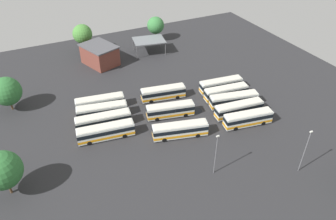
{
  "coord_description": "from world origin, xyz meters",
  "views": [
    {
      "loc": [
        -26.92,
        -53.89,
        45.11
      ],
      "look_at": [
        -0.53,
        0.8,
        1.45
      ],
      "focal_mm": 34.15,
      "sensor_mm": 36.0,
      "label": 1
    }
  ],
  "objects_px": {
    "bus_row1_slot0": "(180,130)",
    "tree_east_edge": "(2,170)",
    "bus_row0_slot2": "(103,121)",
    "bus_row2_slot1": "(239,109)",
    "depot_building": "(100,55)",
    "maintenance_shelter": "(149,40)",
    "bus_row0_slot3": "(102,111)",
    "bus_row2_slot2": "(234,100)",
    "bus_row1_slot2": "(170,110)",
    "tree_south_edge": "(7,91)",
    "bus_row1_slot4": "(163,93)",
    "tree_northeast": "(82,34)",
    "bus_row2_slot3": "(226,92)",
    "tree_north_edge": "(156,25)",
    "lamp_post_mid_lot": "(305,150)",
    "bus_row0_slot4": "(100,103)",
    "bus_row2_slot4": "(221,85)",
    "lamp_post_near_entrance": "(216,153)",
    "bus_row2_slot0": "(248,119)",
    "bus_row0_slot1": "(106,132)"
  },
  "relations": [
    {
      "from": "bus_row1_slot4",
      "to": "tree_south_edge",
      "type": "bearing_deg",
      "value": 161.35
    },
    {
      "from": "depot_building",
      "to": "lamp_post_near_entrance",
      "type": "bearing_deg",
      "value": -82.66
    },
    {
      "from": "bus_row0_slot1",
      "to": "bus_row2_slot2",
      "type": "distance_m",
      "value": 31.72
    },
    {
      "from": "bus_row1_slot2",
      "to": "lamp_post_near_entrance",
      "type": "xyz_separation_m",
      "value": [
        -0.46,
        -19.65,
        3.22
      ]
    },
    {
      "from": "bus_row1_slot0",
      "to": "depot_building",
      "type": "xyz_separation_m",
      "value": [
        -5.95,
        40.49,
        1.22
      ]
    },
    {
      "from": "bus_row0_slot3",
      "to": "tree_south_edge",
      "type": "relative_size",
      "value": 1.39
    },
    {
      "from": "bus_row1_slot0",
      "to": "depot_building",
      "type": "bearing_deg",
      "value": 98.36
    },
    {
      "from": "bus_row1_slot0",
      "to": "bus_row0_slot4",
      "type": "bearing_deg",
      "value": 125.62
    },
    {
      "from": "bus_row0_slot2",
      "to": "tree_north_edge",
      "type": "bearing_deg",
      "value": 52.29
    },
    {
      "from": "tree_east_edge",
      "to": "bus_row1_slot4",
      "type": "bearing_deg",
      "value": 22.71
    },
    {
      "from": "maintenance_shelter",
      "to": "tree_south_edge",
      "type": "xyz_separation_m",
      "value": [
        -42.3,
        -14.6,
        0.91
      ]
    },
    {
      "from": "depot_building",
      "to": "tree_north_edge",
      "type": "xyz_separation_m",
      "value": [
        22.16,
        8.72,
        2.42
      ]
    },
    {
      "from": "bus_row0_slot3",
      "to": "bus_row2_slot4",
      "type": "distance_m",
      "value": 31.35
    },
    {
      "from": "tree_east_edge",
      "to": "maintenance_shelter",
      "type": "bearing_deg",
      "value": 43.3
    },
    {
      "from": "lamp_post_mid_lot",
      "to": "maintenance_shelter",
      "type": "bearing_deg",
      "value": 95.13
    },
    {
      "from": "bus_row0_slot3",
      "to": "tree_north_edge",
      "type": "relative_size",
      "value": 1.43
    },
    {
      "from": "bus_row0_slot2",
      "to": "lamp_post_mid_lot",
      "type": "height_order",
      "value": "lamp_post_mid_lot"
    },
    {
      "from": "bus_row0_slot3",
      "to": "lamp_post_mid_lot",
      "type": "distance_m",
      "value": 43.85
    },
    {
      "from": "bus_row0_slot2",
      "to": "bus_row2_slot0",
      "type": "xyz_separation_m",
      "value": [
        29.45,
        -13.37,
        -0.0
      ]
    },
    {
      "from": "bus_row0_slot3",
      "to": "bus_row2_slot2",
      "type": "xyz_separation_m",
      "value": [
        30.24,
        -9.42,
        0.0
      ]
    },
    {
      "from": "bus_row0_slot2",
      "to": "bus_row1_slot4",
      "type": "bearing_deg",
      "value": 15.22
    },
    {
      "from": "depot_building",
      "to": "lamp_post_near_entrance",
      "type": "height_order",
      "value": "lamp_post_near_entrance"
    },
    {
      "from": "bus_row2_slot0",
      "to": "bus_row2_slot4",
      "type": "height_order",
      "value": "same"
    },
    {
      "from": "bus_row0_slot3",
      "to": "depot_building",
      "type": "bearing_deg",
      "value": 74.9
    },
    {
      "from": "bus_row2_slot2",
      "to": "bus_row2_slot4",
      "type": "distance_m",
      "value": 7.28
    },
    {
      "from": "bus_row2_slot3",
      "to": "tree_south_edge",
      "type": "xyz_separation_m",
      "value": [
        -49.31,
        18.47,
        3.33
      ]
    },
    {
      "from": "bus_row0_slot4",
      "to": "lamp_post_mid_lot",
      "type": "relative_size",
      "value": 1.21
    },
    {
      "from": "bus_row1_slot2",
      "to": "bus_row2_slot0",
      "type": "distance_m",
      "value": 17.72
    },
    {
      "from": "bus_row2_slot1",
      "to": "depot_building",
      "type": "xyz_separation_m",
      "value": [
        -21.93,
        39.57,
        1.22
      ]
    },
    {
      "from": "bus_row1_slot2",
      "to": "maintenance_shelter",
      "type": "xyz_separation_m",
      "value": [
        9.04,
        33.85,
        2.42
      ]
    },
    {
      "from": "depot_building",
      "to": "lamp_post_mid_lot",
      "type": "xyz_separation_m",
      "value": [
        21.69,
        -59.31,
        2.29
      ]
    },
    {
      "from": "bus_row1_slot0",
      "to": "tree_south_edge",
      "type": "relative_size",
      "value": 1.43
    },
    {
      "from": "bus_row0_slot4",
      "to": "bus_row2_slot1",
      "type": "distance_m",
      "value": 33.02
    },
    {
      "from": "bus_row1_slot0",
      "to": "tree_east_edge",
      "type": "bearing_deg",
      "value": -178.94
    },
    {
      "from": "bus_row0_slot2",
      "to": "bus_row2_slot1",
      "type": "distance_m",
      "value": 31.29
    },
    {
      "from": "tree_east_edge",
      "to": "tree_northeast",
      "type": "relative_size",
      "value": 0.99
    },
    {
      "from": "bus_row0_slot2",
      "to": "bus_row0_slot3",
      "type": "relative_size",
      "value": 1.05
    },
    {
      "from": "lamp_post_near_entrance",
      "to": "tree_south_edge",
      "type": "distance_m",
      "value": 50.89
    },
    {
      "from": "lamp_post_near_entrance",
      "to": "tree_south_edge",
      "type": "xyz_separation_m",
      "value": [
        -32.8,
        38.91,
        0.11
      ]
    },
    {
      "from": "tree_north_edge",
      "to": "tree_northeast",
      "type": "xyz_separation_m",
      "value": [
        -24.39,
        1.72,
        0.6
      ]
    },
    {
      "from": "bus_row2_slot2",
      "to": "bus_row0_slot2",
      "type": "bearing_deg",
      "value": 169.61
    },
    {
      "from": "bus_row2_slot4",
      "to": "depot_building",
      "type": "relative_size",
      "value": 0.92
    },
    {
      "from": "depot_building",
      "to": "tree_northeast",
      "type": "height_order",
      "value": "tree_northeast"
    },
    {
      "from": "maintenance_shelter",
      "to": "tree_northeast",
      "type": "bearing_deg",
      "value": 152.48
    },
    {
      "from": "bus_row2_slot1",
      "to": "tree_east_edge",
      "type": "xyz_separation_m",
      "value": [
        -50.12,
        -1.55,
        3.84
      ]
    },
    {
      "from": "bus_row2_slot1",
      "to": "tree_east_edge",
      "type": "bearing_deg",
      "value": -178.22
    },
    {
      "from": "depot_building",
      "to": "maintenance_shelter",
      "type": "relative_size",
      "value": 1.17
    },
    {
      "from": "bus_row2_slot3",
      "to": "tree_northeast",
      "type": "bearing_deg",
      "value": 120.86
    },
    {
      "from": "bus_row2_slot3",
      "to": "tree_north_edge",
      "type": "xyz_separation_m",
      "value": [
        -1.13,
        41.0,
        3.64
      ]
    },
    {
      "from": "tree_east_edge",
      "to": "bus_row1_slot2",
      "type": "bearing_deg",
      "value": 12.82
    }
  ]
}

